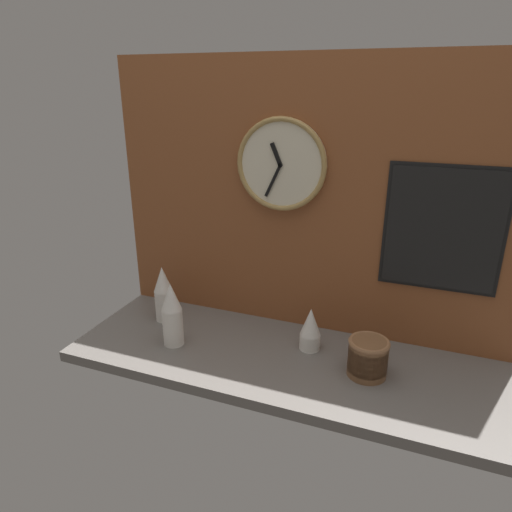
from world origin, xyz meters
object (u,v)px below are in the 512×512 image
at_px(cup_stack_far_left, 164,294).
at_px(wall_clock, 281,165).
at_px(cup_stack_center_right, 310,329).
at_px(bowl_stack_right, 368,357).
at_px(menu_board, 443,230).
at_px(cup_stack_left, 172,314).

height_order(cup_stack_far_left, wall_clock, wall_clock).
bearing_deg(wall_clock, cup_stack_center_right, -40.65).
height_order(bowl_stack_right, wall_clock, wall_clock).
bearing_deg(bowl_stack_right, menu_board, 53.62).
bearing_deg(cup_stack_far_left, bowl_stack_right, -6.23).
bearing_deg(wall_clock, cup_stack_far_left, -161.94).
distance_m(cup_stack_left, bowl_stack_right, 0.73).
height_order(cup_stack_left, bowl_stack_right, cup_stack_left).
xyz_separation_m(bowl_stack_right, menu_board, (0.19, 0.25, 0.40)).
bearing_deg(menu_board, cup_stack_center_right, -158.70).
bearing_deg(cup_stack_center_right, bowl_stack_right, -21.97).
xyz_separation_m(cup_stack_center_right, bowl_stack_right, (0.23, -0.09, -0.01)).
distance_m(cup_stack_far_left, bowl_stack_right, 0.87).
xyz_separation_m(cup_stack_far_left, bowl_stack_right, (0.86, -0.09, -0.05)).
bearing_deg(bowl_stack_right, cup_stack_far_left, 173.77).
bearing_deg(cup_stack_center_right, wall_clock, 139.35).
height_order(cup_stack_center_right, wall_clock, wall_clock).
bearing_deg(menu_board, wall_clock, -179.14).
bearing_deg(wall_clock, menu_board, 0.86).
distance_m(cup_stack_center_right, menu_board, 0.59).
height_order(wall_clock, menu_board, wall_clock).
distance_m(cup_stack_left, menu_board, 1.02).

